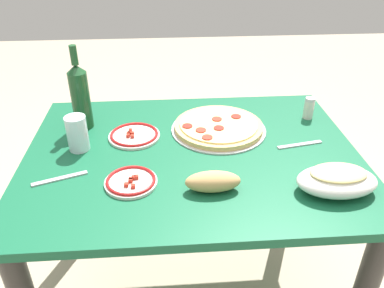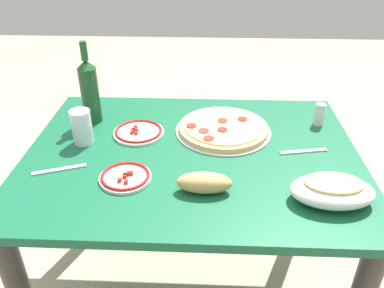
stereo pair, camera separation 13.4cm
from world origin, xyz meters
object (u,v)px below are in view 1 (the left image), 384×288
(water_glass, at_px, (77,133))
(bread_loaf, at_px, (213,182))
(baked_pasta_dish, at_px, (337,180))
(wine_bottle, at_px, (80,95))
(pepperoni_pizza, at_px, (218,127))
(side_plate_far, at_px, (131,181))
(dining_table, at_px, (192,182))
(side_plate_near, at_px, (134,135))
(spice_shaker, at_px, (309,108))

(water_glass, distance_m, bread_loaf, 0.51)
(baked_pasta_dish, xyz_separation_m, wine_bottle, (-0.81, 0.47, 0.09))
(pepperoni_pizza, relative_size, baked_pasta_dish, 1.50)
(side_plate_far, bearing_deg, pepperoni_pizza, 45.53)
(wine_bottle, height_order, bread_loaf, wine_bottle)
(side_plate_far, xyz_separation_m, bread_loaf, (0.25, -0.05, 0.02))
(pepperoni_pizza, relative_size, side_plate_far, 2.21)
(dining_table, height_order, wine_bottle, wine_bottle)
(baked_pasta_dish, bearing_deg, pepperoni_pizza, 126.93)
(pepperoni_pizza, xyz_separation_m, bread_loaf, (-0.07, -0.37, 0.02))
(dining_table, bearing_deg, baked_pasta_dish, -31.53)
(dining_table, height_order, side_plate_far, side_plate_far)
(dining_table, relative_size, wine_bottle, 3.61)
(side_plate_far, bearing_deg, bread_loaf, -11.42)
(dining_table, bearing_deg, side_plate_far, -139.28)
(dining_table, height_order, pepperoni_pizza, pepperoni_pizza)
(wine_bottle, bearing_deg, water_glass, -87.03)
(side_plate_near, xyz_separation_m, bread_loaf, (0.25, -0.34, 0.02))
(side_plate_far, xyz_separation_m, spice_shaker, (0.68, 0.39, 0.03))
(side_plate_far, relative_size, bread_loaf, 0.98)
(water_glass, relative_size, side_plate_near, 0.67)
(wine_bottle, bearing_deg, baked_pasta_dish, -29.88)
(bread_loaf, xyz_separation_m, spice_shaker, (0.44, 0.44, 0.01))
(baked_pasta_dish, distance_m, water_glass, 0.86)
(pepperoni_pizza, distance_m, baked_pasta_dish, 0.50)
(water_glass, distance_m, spice_shaker, 0.89)
(side_plate_far, bearing_deg, water_glass, 131.35)
(dining_table, bearing_deg, bread_loaf, -78.37)
(water_glass, bearing_deg, baked_pasta_dish, -20.33)
(baked_pasta_dish, height_order, water_glass, water_glass)
(spice_shaker, bearing_deg, pepperoni_pizza, -168.59)
(pepperoni_pizza, xyz_separation_m, water_glass, (-0.50, -0.10, 0.05))
(baked_pasta_dish, distance_m, wine_bottle, 0.94)
(baked_pasta_dish, height_order, bread_loaf, baked_pasta_dish)
(dining_table, xyz_separation_m, side_plate_far, (-0.20, -0.17, 0.14))
(side_plate_far, distance_m, bread_loaf, 0.25)
(spice_shaker, bearing_deg, side_plate_near, -171.18)
(wine_bottle, distance_m, spice_shaker, 0.89)
(pepperoni_pizza, xyz_separation_m, spice_shaker, (0.37, 0.07, 0.03))
(dining_table, bearing_deg, side_plate_near, 151.06)
(pepperoni_pizza, distance_m, wine_bottle, 0.53)
(baked_pasta_dish, height_order, side_plate_near, baked_pasta_dish)
(baked_pasta_dish, xyz_separation_m, side_plate_far, (-0.61, 0.08, -0.03))
(side_plate_near, bearing_deg, pepperoni_pizza, 5.74)
(baked_pasta_dish, bearing_deg, bread_loaf, 175.38)
(water_glass, distance_m, side_plate_far, 0.30)
(pepperoni_pizza, relative_size, spice_shaker, 4.13)
(dining_table, distance_m, wine_bottle, 0.52)
(pepperoni_pizza, relative_size, wine_bottle, 1.13)
(side_plate_far, relative_size, spice_shaker, 1.87)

